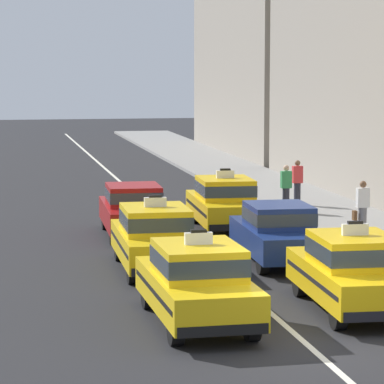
# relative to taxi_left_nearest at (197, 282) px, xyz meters

# --- Properties ---
(ground_plane) EXTENTS (160.00, 160.00, 0.00)m
(ground_plane) POSITION_rel_taxi_left_nearest_xyz_m (1.72, -2.04, -0.88)
(ground_plane) COLOR #232326
(lane_stripe_left_right) EXTENTS (0.14, 80.00, 0.01)m
(lane_stripe_left_right) POSITION_rel_taxi_left_nearest_xyz_m (1.72, 17.96, -0.87)
(lane_stripe_left_right) COLOR silver
(lane_stripe_left_right) RESTS_ON ground
(sidewalk_curb) EXTENTS (4.00, 90.00, 0.15)m
(sidewalk_curb) POSITION_rel_taxi_left_nearest_xyz_m (7.32, 12.96, -0.80)
(sidewalk_curb) COLOR gray
(sidewalk_curb) RESTS_ON ground
(taxi_left_nearest) EXTENTS (1.89, 4.59, 1.96)m
(taxi_left_nearest) POSITION_rel_taxi_left_nearest_xyz_m (0.00, 0.00, 0.00)
(taxi_left_nearest) COLOR black
(taxi_left_nearest) RESTS_ON ground
(taxi_left_second) EXTENTS (1.91, 4.60, 1.96)m
(taxi_left_second) POSITION_rel_taxi_left_nearest_xyz_m (0.03, 5.64, 0.00)
(taxi_left_second) COLOR black
(taxi_left_second) RESTS_ON ground
(sedan_left_third) EXTENTS (1.90, 4.36, 1.58)m
(sedan_left_third) POSITION_rel_taxi_left_nearest_xyz_m (0.25, 11.16, -0.03)
(sedan_left_third) COLOR black
(sedan_left_third) RESTS_ON ground
(taxi_right_nearest) EXTENTS (2.00, 4.63, 1.96)m
(taxi_right_nearest) POSITION_rel_taxi_left_nearest_xyz_m (3.46, 0.50, 0.00)
(taxi_right_nearest) COLOR black
(taxi_right_nearest) RESTS_ON ground
(sedan_right_second) EXTENTS (1.90, 4.36, 1.58)m
(sedan_right_second) POSITION_rel_taxi_left_nearest_xyz_m (3.38, 6.07, -0.03)
(sedan_right_second) COLOR black
(sedan_right_second) RESTS_ON ground
(taxi_right_third) EXTENTS (2.00, 4.63, 1.96)m
(taxi_right_third) POSITION_rel_taxi_left_nearest_xyz_m (3.24, 11.82, 0.00)
(taxi_right_third) COLOR black
(taxi_right_third) RESTS_ON ground
(pedestrian_near_crosswalk) EXTENTS (0.36, 0.24, 1.61)m
(pedestrian_near_crosswalk) POSITION_rel_taxi_left_nearest_xyz_m (5.99, 14.42, 0.09)
(pedestrian_near_crosswalk) COLOR #23232D
(pedestrian_near_crosswalk) RESTS_ON sidewalk_curb
(pedestrian_mid_block) EXTENTS (0.47, 0.24, 1.69)m
(pedestrian_mid_block) POSITION_rel_taxi_left_nearest_xyz_m (6.62, 8.59, 0.12)
(pedestrian_mid_block) COLOR slate
(pedestrian_mid_block) RESTS_ON sidewalk_curb
(pedestrian_by_storefront) EXTENTS (0.36, 0.24, 1.61)m
(pedestrian_by_storefront) POSITION_rel_taxi_left_nearest_xyz_m (6.88, 16.06, 0.09)
(pedestrian_by_storefront) COLOR #23232D
(pedestrian_by_storefront) RESTS_ON sidewalk_curb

